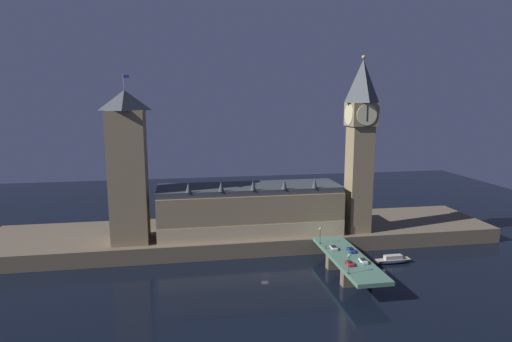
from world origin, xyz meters
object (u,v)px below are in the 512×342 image
(car_northbound_trail, at_px, (350,263))
(boat_downstream, at_px, (393,260))
(car_southbound_lead, at_px, (363,261))
(pedestrian_far_rail, at_px, (326,246))
(street_lamp_near, at_px, (349,262))
(victoria_tower, at_px, (128,167))
(clock_tower, at_px, (360,141))
(street_lamp_far, at_px, (320,234))
(car_southbound_trail, at_px, (351,250))
(car_northbound_lead, at_px, (334,248))

(car_northbound_trail, bearing_deg, boat_downstream, 33.81)
(car_southbound_lead, distance_m, boat_downstream, 25.73)
(pedestrian_far_rail, distance_m, street_lamp_near, 23.82)
(victoria_tower, height_order, car_southbound_lead, victoria_tower)
(clock_tower, height_order, victoria_tower, clock_tower)
(boat_downstream, bearing_deg, street_lamp_far, 167.77)
(car_southbound_lead, bearing_deg, car_southbound_trail, 90.00)
(victoria_tower, height_order, street_lamp_far, victoria_tower)
(car_northbound_lead, relative_size, street_lamp_near, 0.62)
(car_northbound_trail, height_order, car_southbound_trail, car_southbound_trail)
(clock_tower, relative_size, car_northbound_lead, 17.93)
(street_lamp_near, bearing_deg, car_southbound_lead, 43.23)
(clock_tower, distance_m, boat_downstream, 50.43)
(car_northbound_trail, xyz_separation_m, car_southbound_trail, (5.39, 12.10, 0.01))
(car_northbound_trail, xyz_separation_m, car_southbound_lead, (5.39, 1.16, 0.03))
(car_southbound_lead, height_order, car_southbound_trail, car_southbound_lead)
(clock_tower, bearing_deg, car_southbound_lead, -109.69)
(clock_tower, height_order, boat_downstream, clock_tower)
(car_northbound_trail, bearing_deg, clock_tower, 64.12)
(street_lamp_near, bearing_deg, boat_downstream, 40.02)
(car_southbound_trail, bearing_deg, clock_tower, 63.30)
(car_northbound_trail, xyz_separation_m, pedestrian_far_rail, (-2.70, 16.78, 0.25))
(street_lamp_near, relative_size, boat_downstream, 0.43)
(car_southbound_trail, distance_m, street_lamp_far, 13.95)
(pedestrian_far_rail, bearing_deg, car_northbound_lead, -21.52)
(car_southbound_lead, distance_m, car_southbound_trail, 10.93)
(victoria_tower, distance_m, car_southbound_trail, 91.54)
(car_southbound_lead, relative_size, street_lamp_near, 0.59)
(car_northbound_lead, bearing_deg, pedestrian_far_rail, 158.48)
(car_southbound_lead, height_order, street_lamp_far, street_lamp_far)
(pedestrian_far_rail, height_order, street_lamp_far, street_lamp_far)
(car_southbound_trail, bearing_deg, boat_downstream, 13.04)
(car_northbound_lead, distance_m, pedestrian_far_rail, 2.91)
(victoria_tower, xyz_separation_m, car_northbound_lead, (76.46, -25.76, -28.63))
(pedestrian_far_rail, bearing_deg, street_lamp_far, 93.91)
(street_lamp_near, bearing_deg, car_southbound_trail, 65.83)
(car_southbound_lead, relative_size, pedestrian_far_rail, 2.24)
(clock_tower, height_order, street_lamp_far, clock_tower)
(victoria_tower, relative_size, pedestrian_far_rail, 37.10)
(clock_tower, distance_m, street_lamp_far, 44.04)
(car_northbound_lead, relative_size, car_southbound_trail, 0.89)
(boat_downstream, bearing_deg, pedestrian_far_rail, 179.60)
(street_lamp_near, bearing_deg, car_northbound_trail, 65.57)
(car_northbound_lead, height_order, car_southbound_trail, car_southbound_trail)
(car_southbound_lead, xyz_separation_m, car_southbound_trail, (0.00, 10.93, -0.02))
(victoria_tower, distance_m, street_lamp_near, 91.34)
(street_lamp_far, bearing_deg, street_lamp_near, -90.00)
(car_northbound_lead, distance_m, street_lamp_far, 8.33)
(car_northbound_trail, relative_size, car_southbound_lead, 1.03)
(clock_tower, bearing_deg, street_lamp_near, -115.67)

